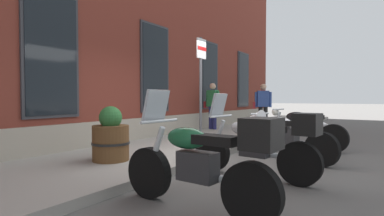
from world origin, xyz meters
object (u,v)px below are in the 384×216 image
(motorcycle_green_touring, at_px, (202,161))
(motorcycle_black_naked, at_px, (300,129))
(motorcycle_silver_touring, at_px, (259,143))
(motorcycle_white_sport, at_px, (280,133))
(pedestrian_blue_top, at_px, (263,104))
(parking_sign, at_px, (201,76))
(barrel_planter, at_px, (111,138))
(pedestrian_striped_shirt, at_px, (213,103))

(motorcycle_green_touring, height_order, motorcycle_black_naked, motorcycle_green_touring)
(motorcycle_silver_touring, xyz_separation_m, motorcycle_white_sport, (1.62, 0.15, -0.01))
(motorcycle_green_touring, xyz_separation_m, motorcycle_black_naked, (4.81, 0.09, -0.07))
(motorcycle_green_touring, bearing_deg, pedestrian_blue_top, 14.76)
(motorcycle_white_sport, relative_size, pedestrian_blue_top, 1.32)
(pedestrian_blue_top, bearing_deg, parking_sign, -178.08)
(motorcycle_black_naked, distance_m, parking_sign, 2.77)
(parking_sign, distance_m, barrel_planter, 2.50)
(pedestrian_striped_shirt, height_order, barrel_planter, pedestrian_striped_shirt)
(motorcycle_white_sport, distance_m, pedestrian_blue_top, 4.71)
(motorcycle_black_naked, height_order, barrel_planter, barrel_planter)
(pedestrian_striped_shirt, xyz_separation_m, parking_sign, (-3.62, -1.69, 0.67))
(pedestrian_blue_top, distance_m, parking_sign, 4.57)
(motorcycle_green_touring, height_order, parking_sign, parking_sign)
(motorcycle_green_touring, bearing_deg, parking_sign, 31.17)
(pedestrian_striped_shirt, height_order, parking_sign, parking_sign)
(pedestrian_blue_top, bearing_deg, barrel_planter, 176.30)
(motorcycle_black_naked, bearing_deg, motorcycle_silver_touring, -177.74)
(motorcycle_black_naked, distance_m, pedestrian_striped_shirt, 3.94)
(motorcycle_white_sport, bearing_deg, pedestrian_blue_top, 23.62)
(barrel_planter, bearing_deg, pedestrian_striped_shirt, 10.90)
(motorcycle_green_touring, height_order, motorcycle_silver_touring, motorcycle_green_touring)
(motorcycle_white_sport, bearing_deg, motorcycle_black_naked, -0.79)
(pedestrian_blue_top, bearing_deg, motorcycle_black_naked, -145.35)
(motorcycle_silver_touring, height_order, barrel_planter, motorcycle_silver_touring)
(motorcycle_silver_touring, bearing_deg, pedestrian_blue_top, 18.88)
(motorcycle_white_sport, distance_m, motorcycle_black_naked, 1.55)
(motorcycle_green_touring, relative_size, parking_sign, 0.82)
(motorcycle_silver_touring, xyz_separation_m, motorcycle_black_naked, (3.17, 0.12, -0.06))
(pedestrian_blue_top, bearing_deg, pedestrian_striped_shirt, 120.22)
(motorcycle_silver_touring, relative_size, motorcycle_black_naked, 0.98)
(motorcycle_black_naked, bearing_deg, pedestrian_blue_top, 34.65)
(motorcycle_silver_touring, distance_m, motorcycle_black_naked, 3.17)
(parking_sign, bearing_deg, pedestrian_striped_shirt, 24.98)
(pedestrian_striped_shirt, distance_m, pedestrian_blue_top, 1.78)
(motorcycle_silver_touring, height_order, pedestrian_striped_shirt, pedestrian_striped_shirt)
(motorcycle_black_naked, height_order, pedestrian_striped_shirt, pedestrian_striped_shirt)
(pedestrian_striped_shirt, relative_size, barrel_planter, 1.70)
(motorcycle_black_naked, height_order, pedestrian_blue_top, pedestrian_blue_top)
(motorcycle_black_naked, relative_size, barrel_planter, 2.25)
(motorcycle_silver_touring, relative_size, pedestrian_blue_top, 1.31)
(pedestrian_striped_shirt, relative_size, parking_sign, 0.67)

